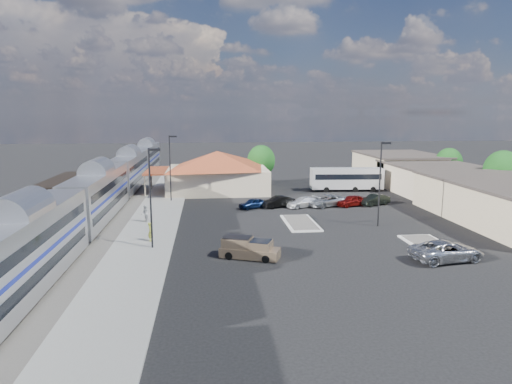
{
  "coord_description": "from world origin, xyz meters",
  "views": [
    {
      "loc": [
        -6.03,
        -45.73,
        11.99
      ],
      "look_at": [
        -0.4,
        6.56,
        2.8
      ],
      "focal_mm": 32.0,
      "sensor_mm": 36.0,
      "label": 1
    }
  ],
  "objects": [
    {
      "name": "parked_car_e",
      "position": [
        12.48,
        10.53,
        0.73
      ],
      "size": [
        4.61,
        3.17,
        1.46
      ],
      "primitive_type": "imported",
      "rotation": [
        0.0,
        0.0,
        -1.2
      ],
      "color": "maroon",
      "rests_on": "ground"
    },
    {
      "name": "ground",
      "position": [
        0.0,
        0.0,
        0.0
      ],
      "size": [
        280.0,
        280.0,
        0.0
      ],
      "primitive_type": "plane",
      "color": "black",
      "rests_on": "ground"
    },
    {
      "name": "parked_car_c",
      "position": [
        6.08,
        10.53,
        0.65
      ],
      "size": [
        4.86,
        3.38,
        1.31
      ],
      "primitive_type": "imported",
      "rotation": [
        0.0,
        0.0,
        -1.19
      ],
      "color": "white",
      "rests_on": "ground"
    },
    {
      "name": "traffic_island_north",
      "position": [
        14.0,
        -8.0,
        0.1
      ],
      "size": [
        3.3,
        7.5,
        0.21
      ],
      "color": "silver",
      "rests_on": "ground"
    },
    {
      "name": "lamp_plat_s",
      "position": [
        -10.9,
        -6.0,
        5.34
      ],
      "size": [
        1.08,
        0.25,
        9.0
      ],
      "color": "black",
      "rests_on": "ground"
    },
    {
      "name": "station_depot",
      "position": [
        -4.56,
        24.0,
        3.13
      ],
      "size": [
        18.35,
        12.24,
        6.2
      ],
      "color": "beige",
      "rests_on": "ground"
    },
    {
      "name": "tree_east_b",
      "position": [
        34.0,
        12.0,
        4.22
      ],
      "size": [
        4.94,
        4.94,
        6.96
      ],
      "color": "#382314",
      "rests_on": "ground"
    },
    {
      "name": "platform",
      "position": [
        -12.0,
        6.0,
        0.09
      ],
      "size": [
        5.5,
        92.0,
        0.18
      ],
      "primitive_type": "cube",
      "color": "gray",
      "rests_on": "ground"
    },
    {
      "name": "buildings_east",
      "position": [
        28.0,
        14.28,
        2.27
      ],
      "size": [
        14.4,
        51.4,
        4.8
      ],
      "color": "#C6B28C",
      "rests_on": "ground"
    },
    {
      "name": "lamp_plat_n",
      "position": [
        -10.9,
        16.0,
        5.34
      ],
      "size": [
        1.08,
        0.25,
        9.0
      ],
      "color": "black",
      "rests_on": "ground"
    },
    {
      "name": "person_b",
      "position": [
        -12.88,
        3.82,
        1.11
      ],
      "size": [
        1.02,
        1.12,
        1.87
      ],
      "primitive_type": "imported",
      "rotation": [
        0.0,
        0.0,
        -1.14
      ],
      "color": "silver",
      "rests_on": "platform"
    },
    {
      "name": "freight_cars",
      "position": [
        -24.0,
        11.75,
        1.93
      ],
      "size": [
        2.8,
        46.0,
        4.0
      ],
      "color": "black",
      "rests_on": "ground"
    },
    {
      "name": "parked_car_b",
      "position": [
        2.88,
        10.83,
        0.72
      ],
      "size": [
        4.64,
        3.12,
        1.45
      ],
      "primitive_type": "imported",
      "rotation": [
        0.0,
        0.0,
        -1.17
      ],
      "color": "black",
      "rests_on": "ground"
    },
    {
      "name": "tree_east_c",
      "position": [
        34.0,
        26.0,
        3.76
      ],
      "size": [
        4.41,
        4.41,
        6.21
      ],
      "color": "#382314",
      "rests_on": "ground"
    },
    {
      "name": "traffic_island_south",
      "position": [
        4.0,
        2.0,
        0.1
      ],
      "size": [
        3.3,
        7.5,
        0.21
      ],
      "color": "silver",
      "rests_on": "ground"
    },
    {
      "name": "passenger_train",
      "position": [
        -18.0,
        5.14,
        2.87
      ],
      "size": [
        3.0,
        104.0,
        5.55
      ],
      "color": "silver",
      "rests_on": "ground"
    },
    {
      "name": "lamp_lot",
      "position": [
        12.1,
        0.0,
        5.34
      ],
      "size": [
        1.08,
        0.25,
        9.0
      ],
      "color": "black",
      "rests_on": "ground"
    },
    {
      "name": "parked_car_f",
      "position": [
        15.68,
        10.83,
        0.72
      ],
      "size": [
        4.59,
        3.21,
        1.44
      ],
      "primitive_type": "imported",
      "rotation": [
        0.0,
        0.0,
        -1.14
      ],
      "color": "black",
      "rests_on": "ground"
    },
    {
      "name": "tree_depot",
      "position": [
        3.0,
        30.0,
        4.02
      ],
      "size": [
        4.71,
        4.71,
        6.63
      ],
      "color": "#382314",
      "rests_on": "ground"
    },
    {
      "name": "person_a",
      "position": [
        -11.39,
        -3.89,
        1.07
      ],
      "size": [
        0.45,
        0.67,
        1.79
      ],
      "primitive_type": "imported",
      "rotation": [
        0.0,
        0.0,
        1.61
      ],
      "color": "#CAD041",
      "rests_on": "platform"
    },
    {
      "name": "suv",
      "position": [
        13.32,
        -11.75,
        0.84
      ],
      "size": [
        6.39,
        3.65,
        1.68
      ],
      "primitive_type": "imported",
      "rotation": [
        0.0,
        0.0,
        1.72
      ],
      "color": "#A3A5AB",
      "rests_on": "ground"
    },
    {
      "name": "pickup_truck",
      "position": [
        -2.62,
        -9.36,
        0.8
      ],
      "size": [
        5.22,
        3.49,
        1.7
      ],
      "rotation": [
        0.0,
        0.0,
        1.19
      ],
      "color": "#9E8161",
      "rests_on": "ground"
    },
    {
      "name": "parked_car_d",
      "position": [
        9.28,
        10.83,
        0.75
      ],
      "size": [
        5.92,
        4.38,
        1.5
      ],
      "primitive_type": "imported",
      "rotation": [
        0.0,
        0.0,
        -1.17
      ],
      "color": "gray",
      "rests_on": "ground"
    },
    {
      "name": "parked_car_a",
      "position": [
        -0.32,
        10.53,
        0.65
      ],
      "size": [
        4.1,
        2.97,
        1.3
      ],
      "primitive_type": "imported",
      "rotation": [
        0.0,
        0.0,
        -1.15
      ],
      "color": "#0C1A3C",
      "rests_on": "ground"
    },
    {
      "name": "railbed",
      "position": [
        -21.0,
        8.0,
        0.06
      ],
      "size": [
        16.0,
        100.0,
        0.12
      ],
      "primitive_type": "cube",
      "color": "#4C4944",
      "rests_on": "ground"
    },
    {
      "name": "coach_bus",
      "position": [
        15.32,
        21.95,
        2.04
      ],
      "size": [
        11.17,
        3.15,
        3.54
      ],
      "rotation": [
        0.0,
        0.0,
        1.5
      ],
      "color": "silver",
      "rests_on": "ground"
    }
  ]
}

